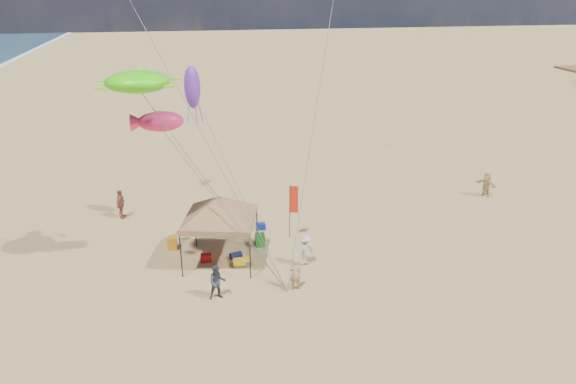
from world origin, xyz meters
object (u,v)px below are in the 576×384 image
at_px(person_far_a, 121,204).
at_px(person_far_c, 486,185).
at_px(cooler_red, 206,258).
at_px(chair_yellow, 172,243).
at_px(person_near_a, 295,274).
at_px(cooler_blue, 261,226).
at_px(person_near_c, 304,250).
at_px(chair_green, 260,240).
at_px(beach_cart, 242,262).
at_px(canopy_tent, 219,199).
at_px(feather_flag, 293,203).
at_px(person_near_b, 217,282).

bearing_deg(person_far_a, person_far_c, -76.95).
height_order(cooler_red, chair_yellow, chair_yellow).
height_order(person_near_a, person_far_c, person_far_c).
bearing_deg(person_near_a, cooler_blue, -97.74).
bearing_deg(person_far_a, person_near_c, -113.57).
xyz_separation_m(chair_yellow, person_far_a, (-3.07, 4.72, 0.56)).
bearing_deg(person_near_c, cooler_red, -39.39).
bearing_deg(chair_green, person_near_a, -77.74).
bearing_deg(beach_cart, chair_green, 59.03).
relative_size(canopy_tent, beach_cart, 7.31).
xyz_separation_m(chair_green, beach_cart, (-1.18, -1.97, -0.15)).
height_order(person_near_c, person_far_c, person_near_c).
distance_m(feather_flag, person_near_c, 3.46).
bearing_deg(beach_cart, cooler_red, 157.27).
relative_size(canopy_tent, feather_flag, 2.10).
bearing_deg(chair_yellow, beach_cart, -35.01).
distance_m(feather_flag, chair_green, 2.72).
distance_m(chair_yellow, person_near_a, 7.72).
relative_size(cooler_red, person_near_b, 0.33).
distance_m(canopy_tent, beach_cart, 3.47).
relative_size(person_near_a, person_far_a, 0.90).
relative_size(feather_flag, cooler_red, 5.80).
height_order(feather_flag, chair_yellow, feather_flag).
height_order(chair_green, person_far_c, person_far_c).
distance_m(person_near_c, person_far_a, 12.37).
distance_m(cooler_red, person_far_a, 8.04).
relative_size(beach_cart, person_far_a, 0.50).
bearing_deg(cooler_blue, chair_green, -98.71).
distance_m(feather_flag, beach_cart, 4.55).
bearing_deg(beach_cart, person_near_b, -116.08).
distance_m(cooler_red, cooler_blue, 4.65).
bearing_deg(canopy_tent, cooler_red, 171.36).
bearing_deg(person_far_a, person_near_b, -137.79).
height_order(feather_flag, beach_cart, feather_flag).
bearing_deg(feather_flag, beach_cart, -139.30).
relative_size(person_near_a, person_near_b, 0.98).
bearing_deg(feather_flag, cooler_blue, 140.73).
distance_m(cooler_red, beach_cart, 1.93).
distance_m(person_near_a, person_near_c, 2.38).
relative_size(chair_green, beach_cart, 0.78).
bearing_deg(beach_cart, feather_flag, 40.70).
height_order(person_near_b, person_far_a, person_far_a).
bearing_deg(cooler_red, person_near_a, -41.08).
relative_size(canopy_tent, cooler_red, 12.18).
xyz_separation_m(person_far_a, person_far_c, (23.53, -0.78, -0.08)).
bearing_deg(chair_green, person_far_a, 146.12).
distance_m(cooler_red, chair_yellow, 2.43).
relative_size(beach_cart, person_near_b, 0.54).
height_order(feather_flag, chair_green, feather_flag).
bearing_deg(cooler_red, feather_flag, 21.62).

